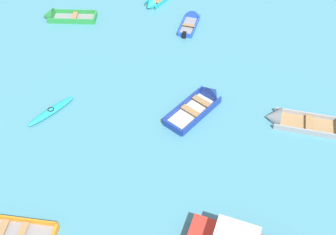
{
  "coord_description": "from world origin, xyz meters",
  "views": [
    {
      "loc": [
        -2.49,
        4.71,
        18.11
      ],
      "look_at": [
        0.0,
        21.5,
        0.15
      ],
      "focal_mm": 43.65,
      "sensor_mm": 36.0,
      "label": 1
    }
  ],
  "objects_px": {
    "rowboat_blue_outer_right": "(192,19)",
    "rowboat_turquoise_midfield_left": "(155,3)",
    "rowboat_grey_distant_center": "(285,120)",
    "rowboat_green_back_row_center": "(59,17)",
    "rowboat_deep_blue_near_camera": "(204,101)",
    "kayak_turquoise_cluster_inner": "(51,111)"
  },
  "relations": [
    {
      "from": "kayak_turquoise_cluster_inner",
      "to": "rowboat_blue_outer_right",
      "type": "bearing_deg",
      "value": 39.66
    },
    {
      "from": "rowboat_deep_blue_near_camera",
      "to": "rowboat_grey_distant_center",
      "type": "height_order",
      "value": "rowboat_deep_blue_near_camera"
    },
    {
      "from": "kayak_turquoise_cluster_inner",
      "to": "rowboat_green_back_row_center",
      "type": "xyz_separation_m",
      "value": [
        0.09,
        10.47,
        0.04
      ]
    },
    {
      "from": "kayak_turquoise_cluster_inner",
      "to": "rowboat_grey_distant_center",
      "type": "relative_size",
      "value": 0.67
    },
    {
      "from": "rowboat_deep_blue_near_camera",
      "to": "rowboat_blue_outer_right",
      "type": "relative_size",
      "value": 1.24
    },
    {
      "from": "rowboat_green_back_row_center",
      "to": "rowboat_deep_blue_near_camera",
      "type": "bearing_deg",
      "value": -49.56
    },
    {
      "from": "rowboat_deep_blue_near_camera",
      "to": "rowboat_green_back_row_center",
      "type": "distance_m",
      "value": 14.48
    },
    {
      "from": "rowboat_turquoise_midfield_left",
      "to": "rowboat_grey_distant_center",
      "type": "bearing_deg",
      "value": -67.01
    },
    {
      "from": "rowboat_grey_distant_center",
      "to": "rowboat_green_back_row_center",
      "type": "bearing_deg",
      "value": 136.17
    },
    {
      "from": "rowboat_grey_distant_center",
      "to": "rowboat_blue_outer_right",
      "type": "relative_size",
      "value": 1.3
    },
    {
      "from": "rowboat_deep_blue_near_camera",
      "to": "rowboat_grey_distant_center",
      "type": "relative_size",
      "value": 0.96
    },
    {
      "from": "rowboat_green_back_row_center",
      "to": "rowboat_blue_outer_right",
      "type": "distance_m",
      "value": 10.49
    },
    {
      "from": "rowboat_grey_distant_center",
      "to": "rowboat_turquoise_midfield_left",
      "type": "relative_size",
      "value": 1.42
    },
    {
      "from": "rowboat_turquoise_midfield_left",
      "to": "kayak_turquoise_cluster_inner",
      "type": "bearing_deg",
      "value": -124.51
    },
    {
      "from": "kayak_turquoise_cluster_inner",
      "to": "rowboat_turquoise_midfield_left",
      "type": "relative_size",
      "value": 0.95
    },
    {
      "from": "kayak_turquoise_cluster_inner",
      "to": "rowboat_deep_blue_near_camera",
      "type": "bearing_deg",
      "value": -3.32
    },
    {
      "from": "rowboat_green_back_row_center",
      "to": "rowboat_blue_outer_right",
      "type": "height_order",
      "value": "rowboat_green_back_row_center"
    },
    {
      "from": "rowboat_blue_outer_right",
      "to": "rowboat_turquoise_midfield_left",
      "type": "relative_size",
      "value": 1.09
    },
    {
      "from": "rowboat_deep_blue_near_camera",
      "to": "rowboat_blue_outer_right",
      "type": "height_order",
      "value": "rowboat_deep_blue_near_camera"
    },
    {
      "from": "rowboat_blue_outer_right",
      "to": "rowboat_turquoise_midfield_left",
      "type": "height_order",
      "value": "rowboat_turquoise_midfield_left"
    },
    {
      "from": "rowboat_grey_distant_center",
      "to": "rowboat_blue_outer_right",
      "type": "bearing_deg",
      "value": 107.13
    },
    {
      "from": "kayak_turquoise_cluster_inner",
      "to": "rowboat_deep_blue_near_camera",
      "type": "relative_size",
      "value": 0.7
    }
  ]
}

